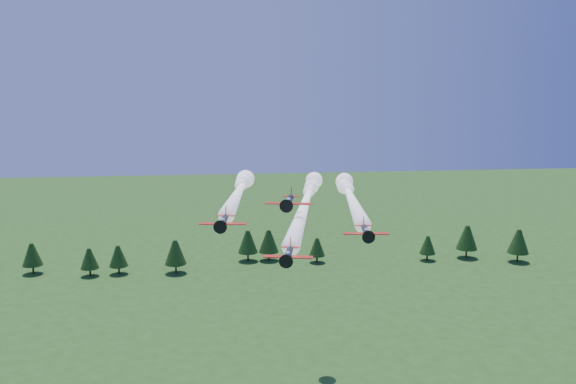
{
  "coord_description": "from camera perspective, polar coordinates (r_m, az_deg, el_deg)",
  "views": [
    {
      "loc": [
        -10.1,
        -91.1,
        63.56
      ],
      "look_at": [
        -0.43,
        0.0,
        45.95
      ],
      "focal_mm": 40.0,
      "sensor_mm": 36.0,
      "label": 1
    }
  ],
  "objects": [
    {
      "name": "plane_slot",
      "position": [
        102.61,
        0.09,
        -0.81
      ],
      "size": [
        7.67,
        8.43,
        2.68
      ],
      "rotation": [
        0.0,
        0.0,
        -0.22
      ],
      "color": "black",
      "rests_on": "ground"
    },
    {
      "name": "plane_lead",
      "position": [
        118.29,
        1.57,
        -0.92
      ],
      "size": [
        16.33,
        60.17,
        3.7
      ],
      "rotation": [
        0.0,
        0.0,
        -0.2
      ],
      "color": "black",
      "rests_on": "ground"
    },
    {
      "name": "plane_left",
      "position": [
        119.43,
        -4.36,
        0.1
      ],
      "size": [
        10.28,
        42.67,
        3.7
      ],
      "rotation": [
        0.0,
        0.0,
        -0.13
      ],
      "color": "black",
      "rests_on": "ground"
    },
    {
      "name": "plane_right",
      "position": [
        121.24,
        5.57,
        -0.42
      ],
      "size": [
        9.94,
        46.16,
        3.7
      ],
      "rotation": [
        0.0,
        0.0,
        -0.11
      ],
      "color": "black",
      "rests_on": "ground"
    },
    {
      "name": "treeline",
      "position": [
        210.7,
        -2.56,
        -4.84
      ],
      "size": [
        181.01,
        18.46,
        11.27
      ],
      "color": "#382314",
      "rests_on": "ground"
    }
  ]
}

